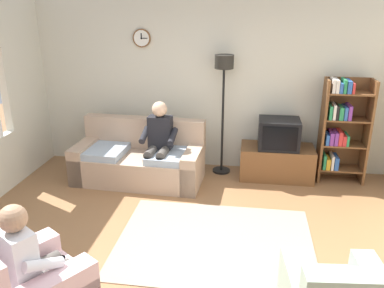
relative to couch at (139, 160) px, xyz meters
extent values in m
plane|color=#8C603D|center=(1.03, -1.87, -0.31)|extent=(12.00, 12.00, 0.00)
cube|color=beige|center=(1.03, 0.79, 1.04)|extent=(6.20, 0.12, 2.70)
cylinder|color=brown|center=(-0.08, 0.71, 1.74)|extent=(0.28, 0.03, 0.28)
cylinder|color=white|center=(-0.08, 0.70, 1.74)|extent=(0.24, 0.01, 0.24)
cube|color=black|center=(-0.08, 0.69, 1.77)|extent=(0.02, 0.01, 0.09)
cube|color=black|center=(-0.04, 0.69, 1.74)|extent=(0.11, 0.01, 0.01)
cube|color=beige|center=(-1.83, 0.23, 1.09)|extent=(0.12, 1.10, 1.20)
cube|color=tan|center=(0.00, -0.05, -0.10)|extent=(1.94, 0.93, 0.42)
cube|color=tan|center=(0.01, 0.31, 0.35)|extent=(1.91, 0.29, 0.48)
cube|color=tan|center=(0.84, -0.09, -0.03)|extent=(0.26, 0.85, 0.56)
cube|color=tan|center=(-0.84, -0.01, -0.03)|extent=(0.26, 0.85, 0.56)
cube|color=#9EADBC|center=(0.49, -0.13, 0.16)|extent=(0.63, 0.71, 0.10)
cube|color=#9EADBC|center=(-0.50, -0.08, 0.16)|extent=(0.63, 0.71, 0.10)
cube|color=brown|center=(2.06, 0.38, -0.06)|extent=(1.10, 0.56, 0.50)
cube|color=black|center=(2.06, 0.64, -0.04)|extent=(1.10, 0.04, 0.03)
cube|color=black|center=(2.06, 0.36, 0.41)|extent=(0.60, 0.48, 0.44)
cube|color=black|center=(2.06, 0.12, 0.41)|extent=(0.50, 0.01, 0.36)
cube|color=brown|center=(2.69, 0.43, 0.46)|extent=(0.04, 0.36, 1.55)
cube|color=brown|center=(3.33, 0.43, 0.46)|extent=(0.04, 0.36, 1.55)
cube|color=brown|center=(3.01, 0.60, 0.46)|extent=(0.64, 0.02, 1.55)
cube|color=brown|center=(3.01, 0.43, -0.12)|extent=(0.60, 0.34, 0.02)
cube|color=#267F4C|center=(2.76, 0.41, 0.00)|extent=(0.04, 0.28, 0.22)
cube|color=gold|center=(2.82, 0.41, -0.03)|extent=(0.06, 0.28, 0.16)
cube|color=silver|center=(2.88, 0.41, 0.00)|extent=(0.04, 0.28, 0.22)
cube|color=#2D59A5|center=(2.93, 0.41, -0.01)|extent=(0.06, 0.28, 0.19)
cube|color=brown|center=(3.01, 0.43, 0.27)|extent=(0.60, 0.34, 0.02)
cube|color=#2D59A5|center=(2.76, 0.41, 0.36)|extent=(0.04, 0.28, 0.16)
cube|color=#72338C|center=(2.82, 0.41, 0.37)|extent=(0.06, 0.28, 0.19)
cube|color=#72338C|center=(2.89, 0.41, 0.38)|extent=(0.05, 0.28, 0.19)
cube|color=red|center=(2.94, 0.41, 0.38)|extent=(0.05, 0.28, 0.20)
cube|color=red|center=(3.00, 0.41, 0.35)|extent=(0.05, 0.28, 0.15)
cube|color=#267F4C|center=(3.05, 0.41, 0.36)|extent=(0.03, 0.28, 0.16)
cube|color=brown|center=(3.01, 0.43, 0.66)|extent=(0.60, 0.34, 0.02)
cube|color=#267F4C|center=(2.76, 0.41, 0.77)|extent=(0.04, 0.28, 0.20)
cube|color=silver|center=(2.81, 0.41, 0.78)|extent=(0.04, 0.28, 0.22)
cube|color=black|center=(2.85, 0.41, 0.77)|extent=(0.03, 0.28, 0.20)
cube|color=#267F4C|center=(2.91, 0.41, 0.76)|extent=(0.06, 0.28, 0.18)
cube|color=#2D59A5|center=(2.97, 0.41, 0.76)|extent=(0.04, 0.28, 0.19)
cube|color=#72338C|center=(3.03, 0.41, 0.77)|extent=(0.05, 0.28, 0.21)
cube|color=brown|center=(3.01, 0.43, 1.04)|extent=(0.60, 0.34, 0.02)
cube|color=silver|center=(2.76, 0.41, 1.15)|extent=(0.04, 0.28, 0.19)
cube|color=silver|center=(2.81, 0.41, 1.15)|extent=(0.05, 0.28, 0.18)
cube|color=#2D59A5|center=(2.86, 0.41, 1.13)|extent=(0.05, 0.28, 0.14)
cube|color=#267F4C|center=(2.91, 0.41, 1.15)|extent=(0.04, 0.28, 0.19)
cube|color=#2D59A5|center=(2.97, 0.41, 1.14)|extent=(0.06, 0.28, 0.17)
cube|color=red|center=(3.03, 0.41, 1.13)|extent=(0.03, 0.28, 0.14)
cylinder|color=black|center=(1.21, 0.48, -0.30)|extent=(0.28, 0.28, 0.03)
cylinder|color=black|center=(1.21, 0.48, 0.54)|extent=(0.04, 0.04, 1.70)
cylinder|color=black|center=(1.21, 0.48, 1.44)|extent=(0.28, 0.28, 0.20)
cube|color=beige|center=(-0.37, -2.73, -0.03)|extent=(0.61, 0.78, 0.56)
cube|color=gray|center=(1.29, -1.53, -0.31)|extent=(2.20, 1.70, 0.01)
cube|color=black|center=(0.34, 0.00, 0.47)|extent=(0.35, 0.22, 0.48)
sphere|color=#D8AD8C|center=(0.34, -0.01, 0.82)|extent=(0.22, 0.22, 0.22)
cylinder|color=#4C4742|center=(0.42, -0.20, 0.23)|extent=(0.15, 0.39, 0.13)
cylinder|color=#4C4742|center=(0.24, -0.19, 0.23)|extent=(0.15, 0.39, 0.13)
cylinder|color=#4C4742|center=(0.41, -0.39, -0.05)|extent=(0.12, 0.12, 0.52)
cylinder|color=#4C4742|center=(0.23, -0.38, -0.05)|extent=(0.12, 0.12, 0.52)
cylinder|color=black|center=(0.54, -0.11, 0.45)|extent=(0.11, 0.34, 0.20)
cylinder|color=black|center=(0.12, -0.09, 0.45)|extent=(0.11, 0.34, 0.20)
cube|color=silver|center=(-0.16, -2.95, 0.35)|extent=(0.39, 0.36, 0.48)
sphere|color=#A37A5B|center=(-0.16, -2.95, 0.70)|extent=(0.22, 0.22, 0.22)
cylinder|color=#4C4742|center=(-0.13, -2.75, 0.11)|extent=(0.32, 0.39, 0.13)
cylinder|color=#4C4742|center=(0.02, -2.85, 0.11)|extent=(0.32, 0.39, 0.13)
cylinder|color=#4C4742|center=(-0.03, -2.59, -0.11)|extent=(0.15, 0.15, 0.40)
cylinder|color=#4C4742|center=(0.12, -2.69, -0.11)|extent=(0.15, 0.15, 0.40)
cylinder|color=silver|center=(-0.28, -2.75, 0.33)|extent=(0.26, 0.33, 0.20)
cylinder|color=silver|center=(0.07, -2.99, 0.33)|extent=(0.26, 0.33, 0.20)
camera|label=1|loc=(1.60, -5.39, 2.27)|focal=37.12mm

